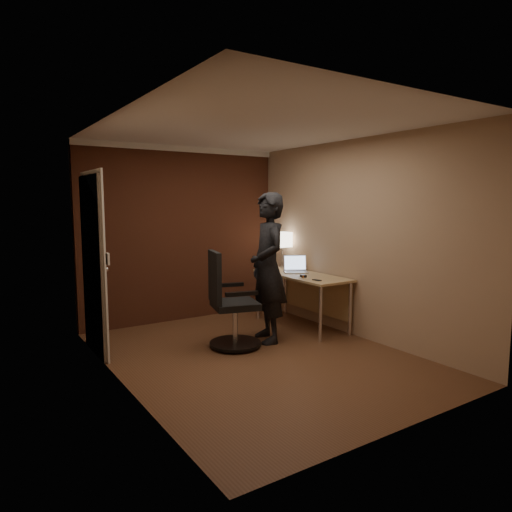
% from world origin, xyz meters
% --- Properties ---
extents(room, '(4.00, 4.00, 4.00)m').
position_xyz_m(room, '(-0.27, 1.54, 1.37)').
color(room, brown).
rests_on(room, ground).
extents(desk, '(0.60, 1.50, 0.73)m').
position_xyz_m(desk, '(1.25, 0.68, 0.60)').
color(desk, tan).
rests_on(desk, ground).
extents(desk_lamp, '(0.22, 0.22, 0.54)m').
position_xyz_m(desk_lamp, '(1.34, 1.35, 1.15)').
color(desk_lamp, silver).
rests_on(desk_lamp, desk).
extents(laptop, '(0.41, 0.39, 0.23)m').
position_xyz_m(laptop, '(1.25, 0.90, 0.79)').
color(laptop, silver).
rests_on(laptop, desk).
extents(mouse, '(0.09, 0.11, 0.03)m').
position_xyz_m(mouse, '(1.05, 0.48, 0.75)').
color(mouse, black).
rests_on(mouse, desk).
extents(phone, '(0.06, 0.12, 0.01)m').
position_xyz_m(phone, '(1.03, 0.19, 0.73)').
color(phone, black).
rests_on(phone, desk).
extents(office_chair, '(0.63, 0.70, 1.13)m').
position_xyz_m(office_chair, '(-0.11, 0.42, 0.50)').
color(office_chair, black).
rests_on(office_chair, ground).
extents(person, '(0.60, 0.76, 1.83)m').
position_xyz_m(person, '(0.43, 0.40, 0.92)').
color(person, black).
rests_on(person, ground).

